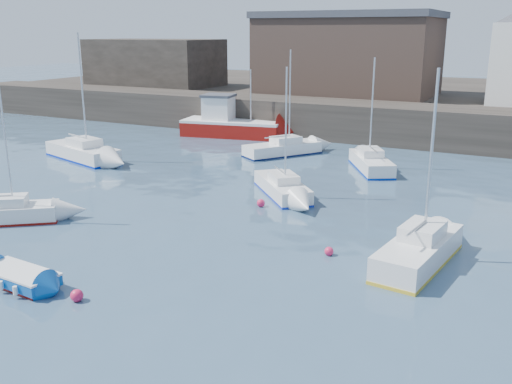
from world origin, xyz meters
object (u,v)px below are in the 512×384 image
at_px(fishing_boat, 230,123).
at_px(sailboat_b, 282,187).
at_px(sailboat_h, 283,148).
at_px(buoy_near, 77,301).
at_px(buoy_far, 261,207).
at_px(sailboat_a, 4,213).
at_px(sailboat_f, 371,162).
at_px(blue_dinghy, 19,277).
at_px(sailboat_e, 83,152).
at_px(buoy_mid, 329,255).
at_px(sailboat_c, 419,250).

xyz_separation_m(fishing_boat, sailboat_b, (11.59, -14.56, -0.64)).
bearing_deg(sailboat_h, sailboat_b, -65.65).
bearing_deg(buoy_near, buoy_far, 86.73).
relative_size(sailboat_a, sailboat_f, 0.91).
distance_m(blue_dinghy, sailboat_b, 15.19).
bearing_deg(fishing_boat, buoy_far, -55.93).
relative_size(fishing_boat, sailboat_f, 1.26).
bearing_deg(buoy_near, sailboat_b, 87.11).
bearing_deg(blue_dinghy, sailboat_h, 92.10).
distance_m(blue_dinghy, fishing_boat, 30.49).
bearing_deg(sailboat_b, sailboat_e, 173.79).
height_order(sailboat_e, buoy_far, sailboat_e).
xyz_separation_m(sailboat_h, buoy_near, (3.56, -24.30, -0.48)).
bearing_deg(blue_dinghy, fishing_boat, 105.56).
bearing_deg(buoy_far, sailboat_h, 109.51).
bearing_deg(buoy_mid, fishing_boat, 127.96).
relative_size(blue_dinghy, buoy_far, 7.52).
bearing_deg(sailboat_f, blue_dinghy, -105.04).
distance_m(sailboat_a, sailboat_b, 14.08).
relative_size(sailboat_c, buoy_near, 17.11).
bearing_deg(sailboat_h, blue_dinghy, -87.90).
xyz_separation_m(fishing_boat, sailboat_e, (-4.53, -12.80, -0.53)).
xyz_separation_m(sailboat_c, buoy_near, (-9.46, -8.37, -0.57)).
distance_m(buoy_near, buoy_mid, 9.77).
xyz_separation_m(blue_dinghy, fishing_boat, (-8.18, 29.36, 0.77)).
distance_m(sailboat_f, buoy_near, 22.97).
xyz_separation_m(sailboat_a, buoy_mid, (15.05, 3.06, -0.45)).
relative_size(fishing_boat, buoy_far, 21.39).
xyz_separation_m(sailboat_h, buoy_mid, (9.64, -16.66, -0.48)).
bearing_deg(buoy_mid, sailboat_f, 99.97).
bearing_deg(sailboat_a, fishing_boat, 94.33).
height_order(sailboat_b, sailboat_h, sailboat_h).
bearing_deg(sailboat_f, buoy_mid, -80.03).
distance_m(sailboat_e, buoy_far, 16.64).
relative_size(sailboat_a, sailboat_h, 0.86).
height_order(blue_dinghy, sailboat_f, sailboat_f).
bearing_deg(fishing_boat, sailboat_c, -45.93).
height_order(blue_dinghy, buoy_far, blue_dinghy).
bearing_deg(sailboat_c, buoy_near, -138.52).
relative_size(sailboat_b, sailboat_h, 0.93).
bearing_deg(fishing_boat, sailboat_a, -85.67).
relative_size(sailboat_e, buoy_mid, 23.40).
xyz_separation_m(fishing_boat, sailboat_a, (1.88, -24.75, -0.64)).
relative_size(sailboat_a, buoy_far, 15.37).
height_order(blue_dinghy, sailboat_b, sailboat_b).
xyz_separation_m(sailboat_h, buoy_far, (4.26, -12.03, -0.48)).
xyz_separation_m(blue_dinghy, buoy_near, (2.67, 0.02, -0.32)).
height_order(sailboat_c, sailboat_f, sailboat_c).
bearing_deg(sailboat_e, sailboat_a, -61.82).
relative_size(fishing_boat, sailboat_c, 1.21).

